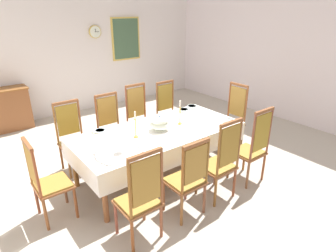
# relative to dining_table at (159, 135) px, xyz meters

# --- Properties ---
(ground) EXTENTS (7.58, 7.08, 0.04)m
(ground) POSITION_rel_dining_table_xyz_m (0.00, 0.21, -0.71)
(ground) COLOR #B6AD9E
(back_wall) EXTENTS (7.58, 0.08, 3.35)m
(back_wall) POSITION_rel_dining_table_xyz_m (0.00, 3.80, 0.99)
(back_wall) COLOR silver
(back_wall) RESTS_ON ground
(right_wall) EXTENTS (0.08, 7.08, 3.35)m
(right_wall) POSITION_rel_dining_table_xyz_m (3.83, 0.21, 0.99)
(right_wall) COLOR silver
(right_wall) RESTS_ON ground
(dining_table) EXTENTS (2.54, 1.17, 0.75)m
(dining_table) POSITION_rel_dining_table_xyz_m (0.00, 0.00, 0.00)
(dining_table) COLOR brown
(dining_table) RESTS_ON ground
(tablecloth) EXTENTS (2.56, 1.19, 0.30)m
(tablecloth) POSITION_rel_dining_table_xyz_m (0.00, 0.00, 0.01)
(tablecloth) COLOR white
(tablecloth) RESTS_ON dining_table
(chair_south_a) EXTENTS (0.44, 0.42, 1.17)m
(chair_south_a) POSITION_rel_dining_table_xyz_m (-0.98, -0.99, -0.11)
(chair_south_a) COLOR brown
(chair_south_a) RESTS_ON ground
(chair_north_a) EXTENTS (0.44, 0.42, 1.13)m
(chair_north_a) POSITION_rel_dining_table_xyz_m (-0.98, 0.99, -0.12)
(chair_north_a) COLOR brown
(chair_north_a) RESTS_ON ground
(chair_south_b) EXTENTS (0.44, 0.42, 1.07)m
(chair_south_b) POSITION_rel_dining_table_xyz_m (-0.29, -0.99, -0.14)
(chair_south_b) COLOR brown
(chair_south_b) RESTS_ON ground
(chair_north_b) EXTENTS (0.44, 0.42, 1.13)m
(chair_north_b) POSITION_rel_dining_table_xyz_m (-0.29, 0.99, -0.12)
(chair_north_b) COLOR brown
(chair_north_b) RESTS_ON ground
(chair_south_c) EXTENTS (0.44, 0.42, 1.19)m
(chair_south_c) POSITION_rel_dining_table_xyz_m (0.29, -1.00, -0.10)
(chair_south_c) COLOR brown
(chair_south_c) RESTS_ON ground
(chair_north_c) EXTENTS (0.44, 0.42, 1.20)m
(chair_north_c) POSITION_rel_dining_table_xyz_m (0.29, 1.00, -0.09)
(chair_north_c) COLOR brown
(chair_north_c) RESTS_ON ground
(chair_south_d) EXTENTS (0.44, 0.42, 1.19)m
(chair_south_d) POSITION_rel_dining_table_xyz_m (0.96, -1.00, -0.10)
(chair_south_d) COLOR brown
(chair_south_d) RESTS_ON ground
(chair_north_d) EXTENTS (0.44, 0.42, 1.16)m
(chair_north_d) POSITION_rel_dining_table_xyz_m (0.96, 0.99, -0.11)
(chair_north_d) COLOR brown
(chair_north_d) RESTS_ON ground
(chair_head_west) EXTENTS (0.42, 0.44, 1.09)m
(chair_head_west) POSITION_rel_dining_table_xyz_m (-1.68, -0.00, -0.13)
(chair_head_west) COLOR brown
(chair_head_west) RESTS_ON ground
(chair_head_east) EXTENTS (0.42, 0.44, 1.20)m
(chair_head_east) POSITION_rel_dining_table_xyz_m (1.68, -0.00, -0.10)
(chair_head_east) COLOR brown
(chair_head_east) RESTS_ON ground
(soup_tureen) EXTENTS (0.30, 0.30, 0.24)m
(soup_tureen) POSITION_rel_dining_table_xyz_m (0.01, -0.00, 0.19)
(soup_tureen) COLOR white
(soup_tureen) RESTS_ON tablecloth
(candlestick_west) EXTENTS (0.07, 0.07, 0.39)m
(candlestick_west) POSITION_rel_dining_table_xyz_m (-0.41, -0.00, 0.23)
(candlestick_west) COLOR gold
(candlestick_west) RESTS_ON tablecloth
(candlestick_east) EXTENTS (0.07, 0.07, 0.39)m
(candlestick_east) POSITION_rel_dining_table_xyz_m (0.41, -0.00, 0.23)
(candlestick_east) COLOR gold
(candlestick_east) RESTS_ON tablecloth
(bowl_near_left) EXTENTS (0.16, 0.16, 0.04)m
(bowl_near_left) POSITION_rel_dining_table_xyz_m (-0.73, 0.48, 0.09)
(bowl_near_left) COLOR white
(bowl_near_left) RESTS_ON tablecloth
(bowl_near_right) EXTENTS (0.18, 0.18, 0.05)m
(bowl_near_right) POSITION_rel_dining_table_xyz_m (1.08, 0.46, 0.10)
(bowl_near_right) COLOR white
(bowl_near_right) RESTS_ON tablecloth
(bowl_far_left) EXTENTS (0.19, 0.19, 0.04)m
(bowl_far_left) POSITION_rel_dining_table_xyz_m (0.85, 0.42, 0.10)
(bowl_far_left) COLOR white
(bowl_far_left) RESTS_ON tablecloth
(bowl_far_right) EXTENTS (0.17, 0.17, 0.04)m
(bowl_far_right) POSITION_rel_dining_table_xyz_m (1.08, -0.42, 0.10)
(bowl_far_right) COLOR white
(bowl_far_right) RESTS_ON tablecloth
(spoon_primary) EXTENTS (0.03, 0.18, 0.01)m
(spoon_primary) POSITION_rel_dining_table_xyz_m (-0.84, 0.50, 0.08)
(spoon_primary) COLOR gold
(spoon_primary) RESTS_ON tablecloth
(spoon_secondary) EXTENTS (0.06, 0.17, 0.01)m
(spoon_secondary) POSITION_rel_dining_table_xyz_m (1.20, 0.49, 0.08)
(spoon_secondary) COLOR gold
(spoon_secondary) RESTS_ON tablecloth
(mounted_clock) EXTENTS (0.31, 0.06, 0.31)m
(mounted_clock) POSITION_rel_dining_table_xyz_m (0.79, 3.72, 1.23)
(mounted_clock) COLOR #D1B251
(framed_painting) EXTENTS (0.82, 0.05, 1.09)m
(framed_painting) POSITION_rel_dining_table_xyz_m (1.65, 3.73, 1.02)
(framed_painting) COLOR #D1B251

